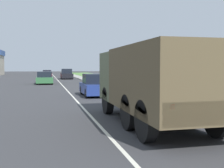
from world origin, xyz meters
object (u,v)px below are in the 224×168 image
object	(u,v)px
car_nearest_ahead	(95,86)
car_second_ahead	(45,78)
car_third_ahead	(67,74)
car_fourth_ahead	(47,74)
military_truck	(153,80)

from	to	relation	value
car_nearest_ahead	car_second_ahead	xyz separation A→B (m)	(-3.63, 15.33, -0.03)
car_third_ahead	car_fourth_ahead	distance (m)	8.12
car_third_ahead	car_fourth_ahead	size ratio (longest dim) A/B	0.92
military_truck	car_nearest_ahead	world-z (taller)	military_truck
military_truck	car_fourth_ahead	size ratio (longest dim) A/B	1.65
military_truck	car_nearest_ahead	size ratio (longest dim) A/B	1.78
car_nearest_ahead	car_fourth_ahead	bearing A→B (deg)	95.15
car_second_ahead	car_third_ahead	distance (m)	13.28
car_fourth_ahead	car_nearest_ahead	bearing A→B (deg)	-84.85
military_truck	car_second_ahead	xyz separation A→B (m)	(-3.91, 25.79, -0.95)
car_second_ahead	car_third_ahead	bearing A→B (deg)	74.16
car_second_ahead	car_fourth_ahead	bearing A→B (deg)	88.81
car_third_ahead	car_second_ahead	bearing A→B (deg)	-105.84
car_second_ahead	car_fourth_ahead	distance (m)	20.24
car_second_ahead	car_third_ahead	size ratio (longest dim) A/B	1.19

